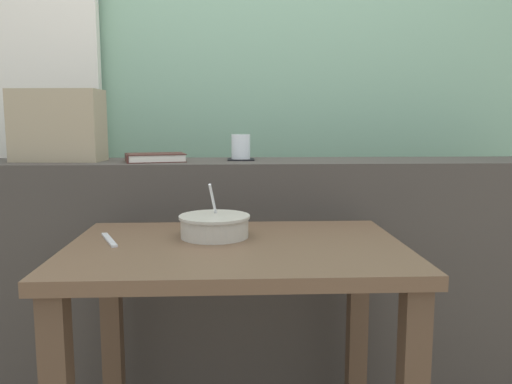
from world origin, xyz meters
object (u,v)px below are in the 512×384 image
Objects in this scene: closed_book at (155,158)px; soup_bowl at (215,226)px; throw_pillow at (58,126)px; breakfast_table at (237,293)px; fork_utensil at (109,240)px; coaster_square at (241,159)px; juice_glass at (241,148)px.

soup_bowl is (0.23, -0.45, -0.16)m from closed_book.
throw_pillow is 0.81m from soup_bowl.
breakfast_table is 0.20m from soup_bowl.
fork_utensil reaches higher than breakfast_table.
coaster_square is 0.31× the size of throw_pillow.
breakfast_table is 0.67m from coaster_square.
coaster_square is 0.04m from juice_glass.
juice_glass is 0.69m from fork_utensil.
breakfast_table is 0.69m from closed_book.
coaster_square reaches higher than soup_bowl.
juice_glass reaches higher than fork_utensil.
throw_pillow is 1.88× the size of fork_utensil.
breakfast_table is at bearing -41.81° from throw_pillow.
coaster_square is 0.53m from soup_bowl.
closed_book is at bearing -6.09° from throw_pillow.
fork_utensil is (-0.29, -0.03, -0.03)m from soup_bowl.
breakfast_table is 0.38m from fork_utensil.
soup_bowl is (-0.08, -0.50, -0.15)m from coaster_square.
closed_book is (-0.31, -0.05, 0.01)m from coaster_square.
juice_glass is 0.55m from soup_bowl.
throw_pillow is 1.58× the size of soup_bowl.
throw_pillow is (-0.64, 0.58, 0.45)m from breakfast_table.
coaster_square is 1.08× the size of juice_glass.
juice_glass is at bearing 32.61° from fork_utensil.
breakfast_table is 0.69m from juice_glass.
breakfast_table is 9.01× the size of coaster_square.
juice_glass is (0.02, 0.59, 0.36)m from breakfast_table.
fork_utensil is (0.29, -0.52, -0.31)m from throw_pillow.
throw_pillow is at bearing -178.59° from coaster_square.
fork_utensil is (-0.35, 0.06, 0.14)m from breakfast_table.
closed_book is (-0.29, 0.54, 0.33)m from breakfast_table.
juice_glass is at bearing 1.41° from throw_pillow.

